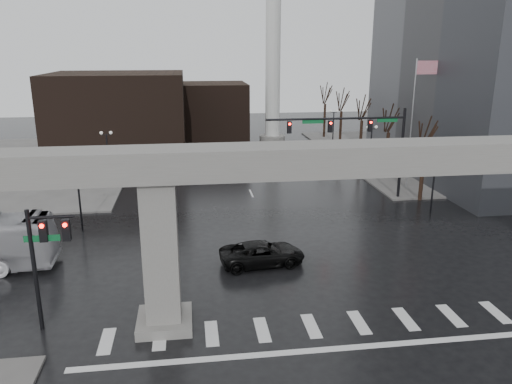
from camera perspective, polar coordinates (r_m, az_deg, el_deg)
ground at (r=25.89m, az=5.79°, el=-13.86°), size 160.00×160.00×0.00m
sidewalk_ne at (r=67.03m, az=20.52°, el=4.10°), size 28.00×36.00×0.15m
sidewalk_nw at (r=62.60m, az=-26.69°, el=2.59°), size 28.00×36.00×0.15m
elevated_guideway at (r=23.57m, az=9.25°, el=1.11°), size 48.00×2.60×8.70m
building_far_left at (r=64.79m, az=-15.40°, el=8.58°), size 16.00×14.00×10.00m
building_far_mid at (r=74.37m, az=-5.06°, el=9.22°), size 10.00×10.00×8.00m
smokestack at (r=68.72m, az=1.97°, el=16.52°), size 3.60×3.60×30.00m
signal_mast_arm at (r=43.64m, az=11.85°, el=6.48°), size 12.12×0.43×8.00m
signal_left_pole at (r=24.87m, az=-23.02°, el=-6.03°), size 2.30×0.30×6.00m
flagpole_assembly at (r=48.74m, az=17.80°, el=9.06°), size 2.06×0.12×12.00m
lamp_right_0 at (r=41.58m, az=19.72°, el=2.08°), size 1.22×0.32×5.11m
lamp_right_1 at (r=54.09m, az=13.02°, el=5.70°), size 1.22×0.32×5.11m
lamp_right_2 at (r=67.19m, az=8.85°, el=7.90°), size 1.22×0.32×5.11m
lamp_left_0 at (r=37.82m, az=-19.67°, el=0.75°), size 1.22×0.32×5.11m
lamp_left_1 at (r=51.26m, az=-16.64°, el=4.88°), size 1.22×0.32×5.11m
lamp_left_2 at (r=64.93m, az=-14.86°, el=7.27°), size 1.22×0.32×5.11m
tree_right_0 at (r=45.67m, az=18.53°, el=2.50°), size 1.09×1.58×7.50m
tree_right_1 at (r=52.77m, az=14.78°, el=4.64°), size 1.09×1.61×7.67m
tree_right_2 at (r=60.10m, az=11.92°, el=6.24°), size 1.10×1.63×7.85m
tree_right_3 at (r=67.58m, az=9.67°, el=7.49°), size 1.11×1.66×8.02m
tree_right_4 at (r=75.16m, az=7.87°, el=8.47°), size 1.12×1.69×8.19m
pickup_truck at (r=30.93m, az=0.73°, el=-7.05°), size 5.45×2.95×1.45m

